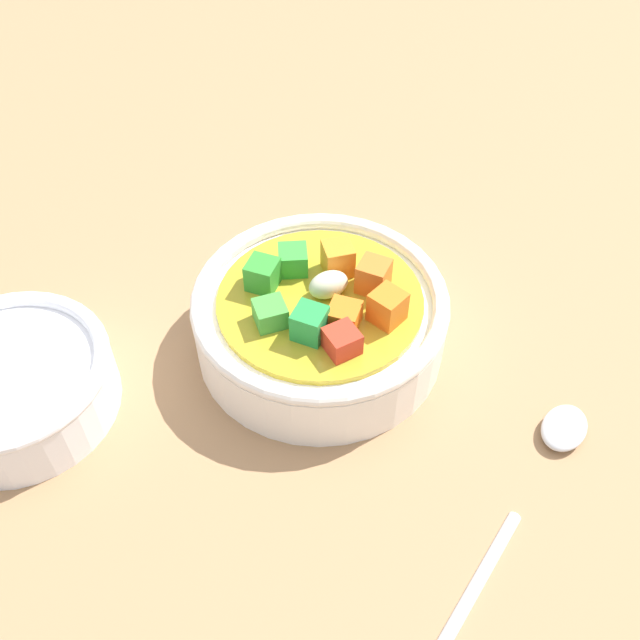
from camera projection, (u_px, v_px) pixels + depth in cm
name	position (u px, v px, depth cm)	size (l,w,h in cm)	color
ground_plane	(320.00, 354.00, 45.92)	(140.00, 140.00, 2.00)	#9E754F
soup_bowl_main	(320.00, 317.00, 43.32)	(15.20, 15.20, 6.06)	white
spoon	(529.00, 491.00, 37.79)	(18.84, 8.65, 1.04)	silver
side_bowl_small	(13.00, 383.00, 40.55)	(11.36, 11.36, 3.91)	white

